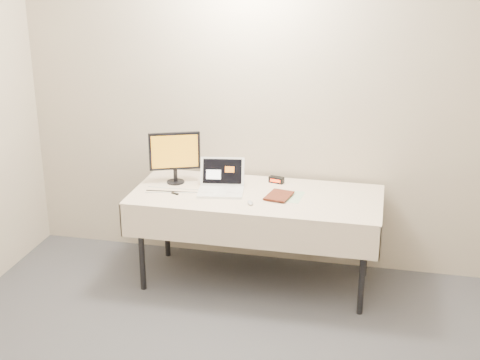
% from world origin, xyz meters
% --- Properties ---
extents(back_wall, '(4.00, 0.10, 2.70)m').
position_xyz_m(back_wall, '(0.00, 2.50, 1.35)').
color(back_wall, '#C2B49C').
rests_on(back_wall, ground).
extents(table, '(1.86, 0.81, 0.74)m').
position_xyz_m(table, '(0.00, 2.05, 0.68)').
color(table, black).
rests_on(table, ground).
extents(laptop, '(0.38, 0.36, 0.23)m').
position_xyz_m(laptop, '(-0.27, 2.06, 0.79)').
color(laptop, white).
rests_on(laptop, table).
extents(monitor, '(0.38, 0.18, 0.41)m').
position_xyz_m(monitor, '(-0.67, 2.15, 0.98)').
color(monitor, black).
rests_on(monitor, table).
extents(book, '(0.17, 0.05, 0.23)m').
position_xyz_m(book, '(0.09, 2.03, 0.85)').
color(book, maroon).
rests_on(book, table).
extents(alarm_clock, '(0.12, 0.07, 0.05)m').
position_xyz_m(alarm_clock, '(0.10, 2.32, 0.76)').
color(alarm_clock, black).
rests_on(alarm_clock, table).
extents(clicker, '(0.07, 0.09, 0.02)m').
position_xyz_m(clicker, '(-0.00, 1.84, 0.75)').
color(clicker, silver).
rests_on(clicker, table).
extents(paper_form, '(0.11, 0.25, 0.00)m').
position_xyz_m(paper_form, '(0.29, 2.05, 0.74)').
color(paper_form, '#B0D8AC').
rests_on(paper_form, table).
extents(usb_dongle, '(0.06, 0.04, 0.01)m').
position_xyz_m(usb_dongle, '(-0.59, 1.91, 0.74)').
color(usb_dongle, black).
rests_on(usb_dongle, table).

